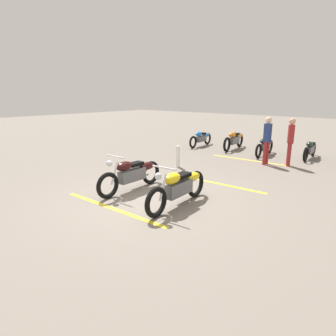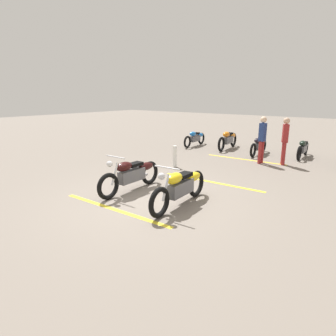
{
  "view_description": "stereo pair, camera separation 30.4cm",
  "coord_description": "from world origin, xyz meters",
  "views": [
    {
      "loc": [
        -4.81,
        -4.63,
        2.51
      ],
      "look_at": [
        0.74,
        0.0,
        0.65
      ],
      "focal_mm": 30.67,
      "sensor_mm": 36.0,
      "label": 1
    },
    {
      "loc": [
        -5.0,
        -4.39,
        2.51
      ],
      "look_at": [
        0.74,
        0.0,
        0.65
      ],
      "focal_mm": 30.67,
      "sensor_mm": 36.0,
      "label": 2
    }
  ],
  "objects": [
    {
      "name": "parking_stripe_mid",
      "position": [
        2.21,
        -0.5,
        0.0
      ],
      "size": [
        0.21,
        3.2,
        0.01
      ],
      "primitive_type": "cube",
      "rotation": [
        0.0,
        0.0,
        1.6
      ],
      "color": "yellow",
      "rests_on": "ground"
    },
    {
      "name": "parking_stripe_far",
      "position": [
        5.68,
        -0.08,
        0.0
      ],
      "size": [
        0.21,
        3.2,
        0.01
      ],
      "primitive_type": "cube",
      "rotation": [
        0.0,
        0.0,
        1.6
      ],
      "color": "yellow",
      "rests_on": "ground"
    },
    {
      "name": "bystander_secondary",
      "position": [
        5.43,
        -0.78,
        0.97
      ],
      "size": [
        0.29,
        0.23,
        1.74
      ],
      "rotation": [
        0.0,
        0.0,
        1.43
      ],
      "color": "maroon",
      "rests_on": "ground"
    },
    {
      "name": "motorcycle_bright_foreground",
      "position": [
        0.16,
        -0.81,
        0.46
      ],
      "size": [
        2.23,
        0.62,
        1.04
      ],
      "rotation": [
        0.0,
        0.0,
        3.19
      ],
      "color": "black",
      "rests_on": "ground"
    },
    {
      "name": "parking_stripe_near",
      "position": [
        -0.96,
        0.22,
        0.0
      ],
      "size": [
        0.21,
        3.2,
        0.01
      ],
      "primitive_type": "cube",
      "rotation": [
        0.0,
        0.0,
        1.6
      ],
      "color": "yellow",
      "rests_on": "ground"
    },
    {
      "name": "ground_plane",
      "position": [
        0.0,
        0.0,
        0.0
      ],
      "size": [
        60.0,
        60.0,
        0.0
      ],
      "primitive_type": "plane",
      "color": "slate"
    },
    {
      "name": "motorcycle_row_center",
      "position": [
        7.01,
        -0.12,
        0.4
      ],
      "size": [
        1.96,
        0.28,
        0.74
      ],
      "rotation": [
        0.0,
        0.0,
        3.19
      ],
      "color": "black",
      "rests_on": "ground"
    },
    {
      "name": "motorcycle_row_far_right",
      "position": [
        7.14,
        3.18,
        0.4
      ],
      "size": [
        1.96,
        0.27,
        0.74
      ],
      "rotation": [
        0.0,
        0.0,
        3.18
      ],
      "color": "black",
      "rests_on": "ground"
    },
    {
      "name": "bollard_post",
      "position": [
        3.03,
        1.45,
        0.38
      ],
      "size": [
        0.14,
        0.14,
        0.76
      ],
      "primitive_type": "cylinder",
      "color": "white",
      "rests_on": "ground"
    },
    {
      "name": "motorcycle_dark_foreground",
      "position": [
        0.24,
        0.82,
        0.46
      ],
      "size": [
        2.23,
        0.62,
        1.04
      ],
      "rotation": [
        0.0,
        0.0,
        3.15
      ],
      "color": "black",
      "rests_on": "ground"
    },
    {
      "name": "motorcycle_row_right",
      "position": [
        7.45,
        1.53,
        0.46
      ],
      "size": [
        2.22,
        0.38,
        0.84
      ],
      "rotation": [
        0.0,
        0.0,
        3.23
      ],
      "color": "black",
      "rests_on": "ground"
    },
    {
      "name": "bystander_near_row",
      "position": [
        5.73,
        -1.51,
        0.96
      ],
      "size": [
        0.3,
        0.27,
        1.71
      ],
      "rotation": [
        0.0,
        0.0,
        2.0
      ],
      "color": "maroon",
      "rests_on": "ground"
    },
    {
      "name": "motorcycle_row_left",
      "position": [
        7.52,
        -1.77,
        0.39
      ],
      "size": [
        1.91,
        0.27,
        0.72
      ],
      "rotation": [
        0.0,
        0.0,
        3.18
      ],
      "color": "black",
      "rests_on": "ground"
    }
  ]
}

